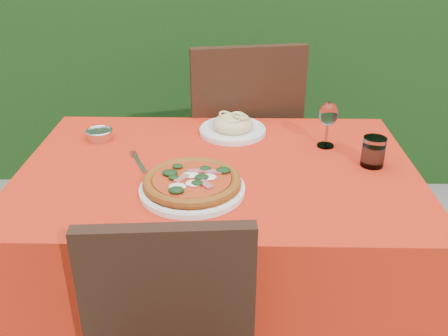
{
  "coord_description": "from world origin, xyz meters",
  "views": [
    {
      "loc": [
        0.05,
        -1.43,
        1.47
      ],
      "look_at": [
        0.02,
        -0.05,
        0.77
      ],
      "focal_mm": 40.0,
      "sensor_mm": 36.0,
      "label": 1
    }
  ],
  "objects_px": {
    "pizza_plate": "(192,184)",
    "pasta_plate": "(233,127)",
    "water_glass": "(373,153)",
    "fork": "(140,164)",
    "chair_far": "(242,139)",
    "steel_ramekin": "(100,135)",
    "wine_glass": "(328,116)"
  },
  "relations": [
    {
      "from": "water_glass",
      "to": "fork",
      "type": "height_order",
      "value": "water_glass"
    },
    {
      "from": "chair_far",
      "to": "water_glass",
      "type": "xyz_separation_m",
      "value": [
        0.41,
        -0.58,
        0.21
      ]
    },
    {
      "from": "water_glass",
      "to": "steel_ramekin",
      "type": "xyz_separation_m",
      "value": [
        -0.93,
        0.19,
        -0.03
      ]
    },
    {
      "from": "pizza_plate",
      "to": "fork",
      "type": "height_order",
      "value": "pizza_plate"
    },
    {
      "from": "pasta_plate",
      "to": "water_glass",
      "type": "relative_size",
      "value": 2.54
    },
    {
      "from": "water_glass",
      "to": "wine_glass",
      "type": "distance_m",
      "value": 0.2
    },
    {
      "from": "fork",
      "to": "water_glass",
      "type": "bearing_deg",
      "value": -23.53
    },
    {
      "from": "pizza_plate",
      "to": "fork",
      "type": "xyz_separation_m",
      "value": [
        -0.18,
        0.18,
        -0.02
      ]
    },
    {
      "from": "water_glass",
      "to": "steel_ramekin",
      "type": "bearing_deg",
      "value": 168.45
    },
    {
      "from": "pizza_plate",
      "to": "wine_glass",
      "type": "height_order",
      "value": "wine_glass"
    },
    {
      "from": "pizza_plate",
      "to": "pasta_plate",
      "type": "bearing_deg",
      "value": 75.53
    },
    {
      "from": "wine_glass",
      "to": "fork",
      "type": "xyz_separation_m",
      "value": [
        -0.62,
        -0.16,
        -0.11
      ]
    },
    {
      "from": "chair_far",
      "to": "wine_glass",
      "type": "bearing_deg",
      "value": 112.79
    },
    {
      "from": "chair_far",
      "to": "wine_glass",
      "type": "distance_m",
      "value": 0.59
    },
    {
      "from": "chair_far",
      "to": "fork",
      "type": "xyz_separation_m",
      "value": [
        -0.34,
        -0.59,
        0.17
      ]
    },
    {
      "from": "pizza_plate",
      "to": "wine_glass",
      "type": "distance_m",
      "value": 0.56
    },
    {
      "from": "steel_ramekin",
      "to": "fork",
      "type": "bearing_deg",
      "value": -48.17
    },
    {
      "from": "wine_glass",
      "to": "fork",
      "type": "bearing_deg",
      "value": -165.99
    },
    {
      "from": "water_glass",
      "to": "fork",
      "type": "distance_m",
      "value": 0.75
    },
    {
      "from": "fork",
      "to": "steel_ramekin",
      "type": "height_order",
      "value": "steel_ramekin"
    },
    {
      "from": "wine_glass",
      "to": "pasta_plate",
      "type": "bearing_deg",
      "value": 160.91
    },
    {
      "from": "pasta_plate",
      "to": "water_glass",
      "type": "xyz_separation_m",
      "value": [
        0.45,
        -0.26,
        0.02
      ]
    },
    {
      "from": "water_glass",
      "to": "steel_ramekin",
      "type": "distance_m",
      "value": 0.94
    },
    {
      "from": "wine_glass",
      "to": "fork",
      "type": "height_order",
      "value": "wine_glass"
    },
    {
      "from": "chair_far",
      "to": "pizza_plate",
      "type": "xyz_separation_m",
      "value": [
        -0.16,
        -0.76,
        0.19
      ]
    },
    {
      "from": "pasta_plate",
      "to": "water_glass",
      "type": "bearing_deg",
      "value": -29.95
    },
    {
      "from": "pasta_plate",
      "to": "chair_far",
      "type": "bearing_deg",
      "value": 82.61
    },
    {
      "from": "pizza_plate",
      "to": "pasta_plate",
      "type": "xyz_separation_m",
      "value": [
        0.11,
        0.44,
        -0.0
      ]
    },
    {
      "from": "chair_far",
      "to": "pasta_plate",
      "type": "relative_size",
      "value": 4.16
    },
    {
      "from": "pasta_plate",
      "to": "wine_glass",
      "type": "height_order",
      "value": "wine_glass"
    },
    {
      "from": "fork",
      "to": "steel_ramekin",
      "type": "distance_m",
      "value": 0.27
    },
    {
      "from": "fork",
      "to": "pasta_plate",
      "type": "bearing_deg",
      "value": 17.67
    }
  ]
}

